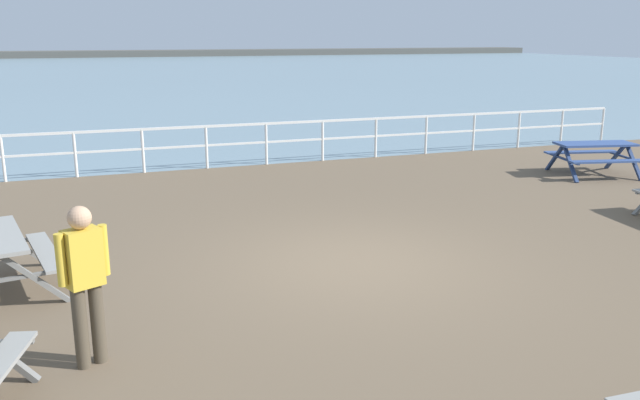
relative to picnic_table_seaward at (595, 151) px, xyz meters
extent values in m
cube|color=brown|center=(-7.71, -3.84, -0.68)|extent=(30.00, 24.00, 0.20)
cube|color=gray|center=(-7.71, 48.91, -0.58)|extent=(142.00, 90.00, 0.01)
cube|color=#4C4C47|center=(-7.71, 91.91, -0.58)|extent=(142.00, 6.00, 1.80)
cube|color=white|center=(-7.71, 3.91, 0.47)|extent=(23.00, 0.06, 0.06)
cube|color=white|center=(-7.71, 3.91, -0.01)|extent=(23.00, 0.05, 0.05)
cylinder|color=white|center=(-13.08, 3.91, -0.06)|extent=(0.07, 0.07, 1.05)
cylinder|color=white|center=(-11.55, 3.91, -0.06)|extent=(0.07, 0.07, 1.05)
cylinder|color=white|center=(-10.01, 3.91, -0.06)|extent=(0.07, 0.07, 1.05)
cylinder|color=white|center=(-8.48, 3.91, -0.06)|extent=(0.07, 0.07, 1.05)
cylinder|color=white|center=(-6.95, 3.91, -0.06)|extent=(0.07, 0.07, 1.05)
cylinder|color=white|center=(-5.41, 3.91, -0.06)|extent=(0.07, 0.07, 1.05)
cylinder|color=white|center=(-3.88, 3.91, -0.06)|extent=(0.07, 0.07, 1.05)
cylinder|color=white|center=(-2.35, 3.91, -0.06)|extent=(0.07, 0.07, 1.05)
cylinder|color=white|center=(-0.81, 3.91, -0.06)|extent=(0.07, 0.07, 1.05)
cylinder|color=white|center=(0.72, 3.91, -0.06)|extent=(0.07, 0.07, 1.05)
cylinder|color=white|center=(2.25, 3.91, -0.06)|extent=(0.07, 0.07, 1.05)
cylinder|color=white|center=(3.79, 3.91, -0.06)|extent=(0.07, 0.07, 1.05)
cube|color=gray|center=(-11.91, -3.19, -0.13)|extent=(0.60, 1.82, 0.04)
cube|color=slate|center=(-12.30, -2.47, -0.21)|extent=(0.79, 0.23, 0.79)
cube|color=slate|center=(-12.01, -4.00, -0.21)|extent=(0.79, 0.23, 0.79)
cube|color=slate|center=(-12.37, -4.07, -0.16)|extent=(1.48, 0.34, 0.04)
cube|color=#334C84|center=(0.00, 0.00, 0.17)|extent=(1.91, 1.07, 0.05)
cube|color=#334C84|center=(0.13, 0.61, -0.13)|extent=(1.81, 0.64, 0.04)
cube|color=#334C84|center=(-0.13, -0.61, -0.13)|extent=(1.81, 0.64, 0.04)
cube|color=navy|center=(0.84, 0.20, -0.21)|extent=(0.25, 0.79, 0.79)
cube|color=navy|center=(0.68, -0.54, -0.21)|extent=(0.25, 0.79, 0.79)
cube|color=navy|center=(0.76, -0.17, -0.16)|extent=(0.38, 1.48, 0.04)
cube|color=navy|center=(-0.68, 0.54, -0.21)|extent=(0.25, 0.79, 0.79)
cube|color=navy|center=(-0.84, -0.20, -0.21)|extent=(0.25, 0.79, 0.79)
cube|color=navy|center=(-0.76, 0.17, -0.16)|extent=(0.38, 1.48, 0.04)
cylinder|color=#4C4233|center=(-11.32, -5.72, -0.16)|extent=(0.14, 0.14, 0.85)
cylinder|color=#4C4233|center=(-11.49, -5.79, -0.16)|extent=(0.14, 0.14, 0.85)
cube|color=gold|center=(-11.40, -5.75, 0.56)|extent=(0.40, 0.34, 0.58)
cylinder|color=gold|center=(-11.20, -5.66, 0.58)|extent=(0.09, 0.09, 0.52)
cylinder|color=gold|center=(-11.60, -5.85, 0.58)|extent=(0.09, 0.09, 0.52)
sphere|color=tan|center=(-11.40, -5.75, 0.96)|extent=(0.23, 0.23, 0.23)
camera|label=1|loc=(-11.29, -12.28, 2.67)|focal=37.08mm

